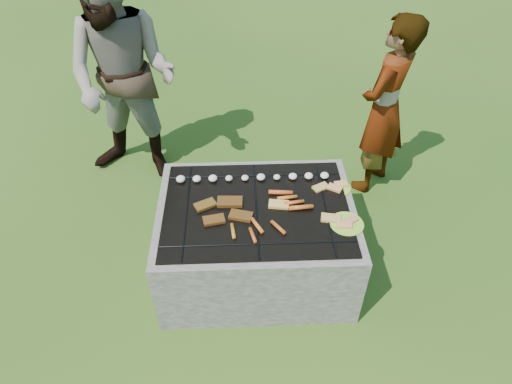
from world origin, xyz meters
TOP-DOWN VIEW (x-y plane):
  - lawn at (0.00, 0.00)m, footprint 60.00×60.00m
  - fire_pit at (0.00, 0.00)m, footprint 1.30×1.00m
  - mushrooms at (-0.03, 0.28)m, footprint 1.06×0.06m
  - pork_slabs at (-0.21, -0.02)m, footprint 0.39×0.26m
  - sausages at (0.14, -0.05)m, footprint 0.54×0.46m
  - bread_on_grate at (0.33, 0.00)m, footprint 0.46×0.40m
  - plate_far at (0.56, 0.18)m, footprint 0.23×0.23m
  - plate_near at (0.56, -0.17)m, footprint 0.28×0.28m
  - cook at (1.05, 0.93)m, footprint 0.63×0.65m
  - bystander at (-1.00, 1.17)m, footprint 1.08×0.94m

SIDE VIEW (x-z plane):
  - lawn at x=0.00m, z-range 0.00..0.00m
  - fire_pit at x=0.00m, z-range -0.03..0.59m
  - plate_near at x=0.56m, z-range 0.59..0.62m
  - plate_far at x=0.56m, z-range 0.60..0.63m
  - bread_on_grate at x=0.33m, z-range 0.61..0.63m
  - pork_slabs at x=-0.21m, z-range 0.61..0.64m
  - sausages at x=0.14m, z-range 0.61..0.64m
  - mushrooms at x=-0.03m, z-range 0.61..0.65m
  - cook at x=1.05m, z-range 0.00..1.51m
  - bystander at x=-1.00m, z-range 0.00..1.88m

